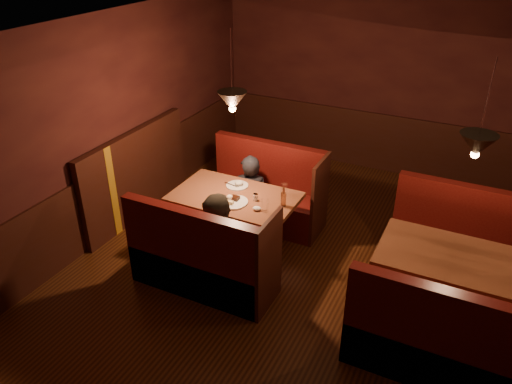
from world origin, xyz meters
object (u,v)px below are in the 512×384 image
at_px(main_bench_near, 202,264).
at_px(second_table, 448,272).
at_px(main_bench_far, 266,197).
at_px(second_bench_near, 433,346).
at_px(main_table, 236,209).
at_px(diner_b, 220,230).
at_px(second_bench_far, 457,249).
at_px(diner_a, 250,181).

height_order(main_bench_near, second_table, main_bench_near).
xyz_separation_m(main_bench_far, second_bench_near, (2.60, -1.87, -0.00)).
bearing_deg(main_bench_far, main_table, -91.10).
distance_m(second_table, diner_b, 2.48).
relative_size(main_table, second_bench_far, 0.96).
relative_size(main_bench_near, diner_a, 1.17).
bearing_deg(diner_a, second_bench_near, 129.60).
height_order(main_bench_far, second_bench_near, main_bench_far).
distance_m(main_bench_far, main_bench_near, 1.75).
bearing_deg(main_table, diner_a, 99.84).
height_order(main_bench_near, diner_b, diner_b).
height_order(main_table, diner_b, diner_b).
height_order(second_bench_far, diner_b, diner_b).
bearing_deg(second_table, second_bench_near, -87.80).
bearing_deg(second_bench_far, main_bench_near, -147.93).
xyz_separation_m(main_table, second_bench_near, (2.61, -0.99, -0.27)).
height_order(second_table, second_bench_far, second_bench_far).
distance_m(main_bench_near, diner_b, 0.47).
relative_size(second_table, second_bench_near, 0.90).
relative_size(second_bench_far, second_bench_near, 1.00).
relative_size(main_table, diner_a, 1.06).
bearing_deg(main_bench_far, diner_b, -84.09).
xyz_separation_m(second_table, second_bench_near, (0.03, -0.87, -0.24)).
xyz_separation_m(second_bench_near, diner_a, (-2.72, 1.60, 0.36)).
xyz_separation_m(main_bench_near, second_table, (2.56, 0.76, 0.24)).
height_order(second_table, diner_b, diner_b).
relative_size(main_bench_far, diner_a, 1.17).
distance_m(second_bench_far, diner_a, 2.75).
bearing_deg(main_bench_near, diner_a, 94.70).
bearing_deg(diner_b, diner_a, 85.09).
distance_m(main_bench_far, diner_b, 1.64).
xyz_separation_m(main_table, diner_b, (0.18, -0.70, 0.14)).
xyz_separation_m(main_bench_near, second_bench_near, (2.60, -0.11, -0.00)).
bearing_deg(second_bench_far, main_table, -164.00).
height_order(main_table, second_bench_far, second_bench_far).
distance_m(diner_a, diner_b, 1.34).
bearing_deg(second_table, second_bench_far, 87.80).
distance_m(main_bench_far, second_table, 2.76).
bearing_deg(diner_a, main_table, 79.86).
bearing_deg(diner_b, second_bench_far, 13.56).
height_order(main_bench_far, main_bench_near, same).
relative_size(main_table, second_table, 1.06).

